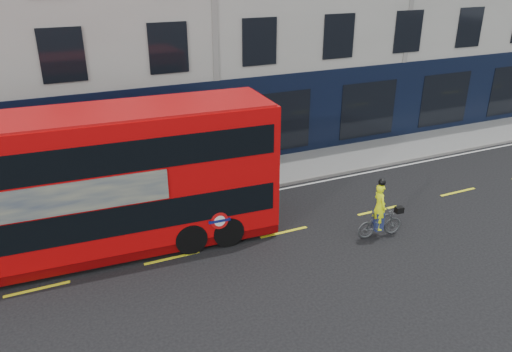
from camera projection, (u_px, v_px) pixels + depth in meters
ground at (305, 253)px, 16.14m from camera, size 120.00×120.00×0.00m
pavement at (231, 178)px, 21.55m from camera, size 60.00×3.00×0.12m
kerb at (245, 191)px, 20.30m from camera, size 60.00×0.12×0.13m
road_edge_line at (248, 196)px, 20.07m from camera, size 58.00×0.10×0.01m
lane_dashes at (284, 232)px, 17.39m from camera, size 58.00×0.12×0.01m
bus at (94, 183)px, 15.40m from camera, size 11.68×3.24×4.66m
cyclist at (380, 217)px, 16.87m from camera, size 1.69×0.66×2.16m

